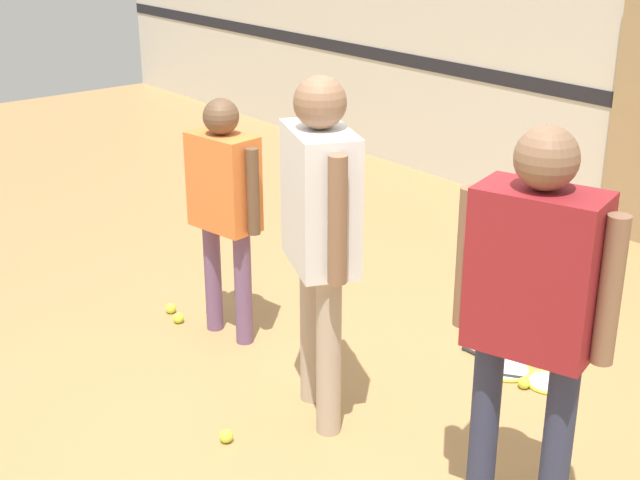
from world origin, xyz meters
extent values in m
plane|color=#A87F4C|center=(0.00, 0.00, 0.00)|extent=(16.00, 16.00, 0.00)
cylinder|color=tan|center=(-0.05, 0.09, 0.42)|extent=(0.12, 0.12, 0.83)
cylinder|color=tan|center=(0.24, -0.04, 0.42)|extent=(0.12, 0.12, 0.83)
cube|color=silver|center=(0.10, 0.03, 1.16)|extent=(0.55, 0.44, 0.66)
sphere|color=brown|center=(0.10, 0.03, 1.61)|extent=(0.24, 0.24, 0.24)
cylinder|color=brown|center=(-0.16, 0.14, 1.15)|extent=(0.09, 0.09, 0.59)
cylinder|color=brown|center=(0.36, -0.09, 1.15)|extent=(0.09, 0.09, 0.59)
cylinder|color=#6B4C70|center=(-1.05, 0.14, 0.35)|extent=(0.10, 0.10, 0.69)
cylinder|color=#6B4C70|center=(-0.79, 0.18, 0.35)|extent=(0.10, 0.10, 0.69)
cube|color=orange|center=(-0.92, 0.16, 0.96)|extent=(0.43, 0.28, 0.55)
sphere|color=brown|center=(-0.92, 0.16, 1.34)|extent=(0.20, 0.20, 0.20)
cylinder|color=brown|center=(-1.15, 0.12, 0.96)|extent=(0.07, 0.07, 0.49)
cylinder|color=brown|center=(-0.68, 0.19, 0.96)|extent=(0.07, 0.07, 0.49)
cylinder|color=#2D334C|center=(1.40, 0.18, 0.41)|extent=(0.12, 0.12, 0.82)
cylinder|color=#2D334C|center=(1.10, 0.09, 0.41)|extent=(0.12, 0.12, 0.82)
cube|color=maroon|center=(1.25, 0.14, 1.15)|extent=(0.54, 0.39, 0.65)
sphere|color=brown|center=(1.25, 0.14, 1.59)|extent=(0.24, 0.24, 0.24)
cylinder|color=brown|center=(1.52, 0.22, 1.14)|extent=(0.09, 0.09, 0.58)
cylinder|color=brown|center=(0.98, 0.05, 1.14)|extent=(0.09, 0.09, 0.58)
torus|color=#C6D838|center=(0.42, 1.11, 0.01)|extent=(0.28, 0.28, 0.02)
cylinder|color=silver|center=(0.42, 1.11, 0.01)|extent=(0.24, 0.24, 0.01)
cylinder|color=black|center=(0.20, 1.11, 0.01)|extent=(0.19, 0.03, 0.02)
sphere|color=black|center=(0.11, 1.11, 0.01)|extent=(0.03, 0.03, 0.03)
torus|color=#C6D838|center=(0.65, 1.17, 0.01)|extent=(0.36, 0.36, 0.02)
cylinder|color=silver|center=(0.65, 1.17, 0.01)|extent=(0.22, 0.22, 0.01)
cylinder|color=black|center=(0.46, 1.04, 0.01)|extent=(0.20, 0.15, 0.02)
sphere|color=black|center=(0.37, 0.98, 0.01)|extent=(0.03, 0.03, 0.03)
sphere|color=#CCE038|center=(0.01, -0.48, 0.03)|extent=(0.07, 0.07, 0.07)
sphere|color=#CCE038|center=(0.60, 1.03, 0.03)|extent=(0.07, 0.07, 0.07)
sphere|color=#CCE038|center=(-1.25, 0.00, 0.03)|extent=(0.07, 0.07, 0.07)
sphere|color=#CCE038|center=(-1.40, 0.03, 0.03)|extent=(0.07, 0.07, 0.07)
camera|label=1|loc=(3.12, -2.45, 2.48)|focal=50.00mm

